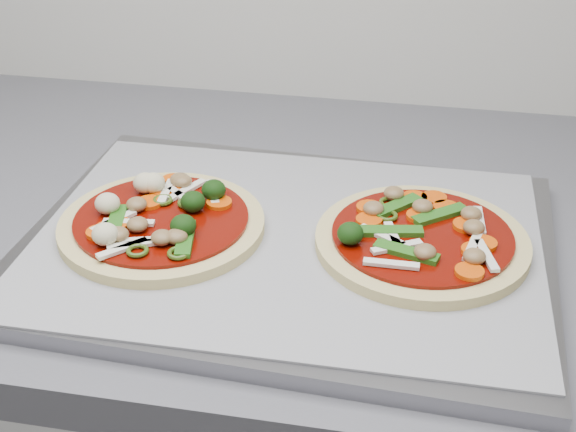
# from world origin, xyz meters

# --- Properties ---
(baking_tray) EXTENTS (0.50, 0.38, 0.02)m
(baking_tray) POSITION_xyz_m (-0.48, 1.22, 0.91)
(baking_tray) COLOR gray
(baking_tray) RESTS_ON countertop
(parchment) EXTENTS (0.47, 0.34, 0.00)m
(parchment) POSITION_xyz_m (-0.48, 1.22, 0.92)
(parchment) COLOR #95959A
(parchment) RESTS_ON baking_tray
(pizza_left) EXTENTS (0.24, 0.24, 0.03)m
(pizza_left) POSITION_xyz_m (-0.60, 1.21, 0.93)
(pizza_left) COLOR #CCBC7B
(pizza_left) RESTS_ON parchment
(pizza_right) EXTENTS (0.24, 0.24, 0.03)m
(pizza_right) POSITION_xyz_m (-0.35, 1.22, 0.93)
(pizza_right) COLOR #CCBC7B
(pizza_right) RESTS_ON parchment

